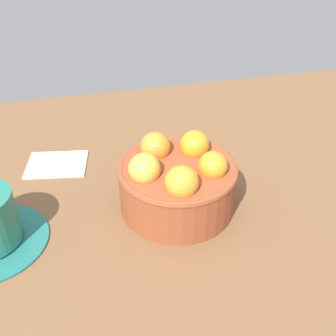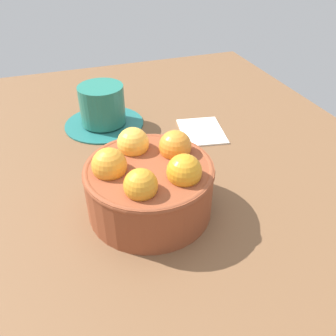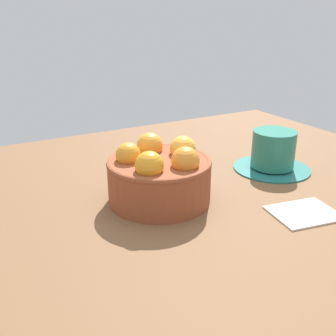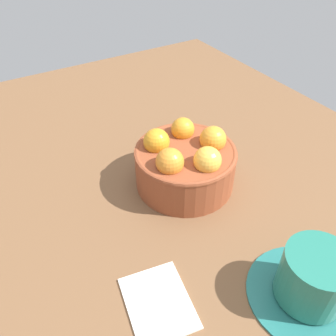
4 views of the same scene
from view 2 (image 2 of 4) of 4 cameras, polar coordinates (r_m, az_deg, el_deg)
ground_plane at (r=51.99cm, az=-2.77°, el=-8.18°), size 118.11×87.37×4.11cm
terracotta_bowl at (r=47.63cm, az=-2.99°, el=-2.35°), size 17.20×17.20×10.37cm
coffee_cup at (r=70.19cm, az=-10.42°, el=9.34°), size 15.29×15.29×7.96cm
folded_napkin at (r=68.25cm, az=5.40°, el=5.99°), size 11.34×9.54×0.60cm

